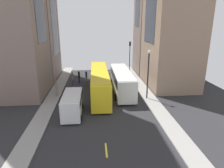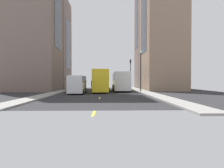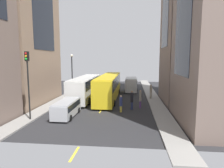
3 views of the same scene
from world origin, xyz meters
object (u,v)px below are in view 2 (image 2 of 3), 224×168
(pedestrian_crossing_near, at_px, (92,84))
(delivery_van_white, at_px, (77,83))
(car_silver_0, at_px, (117,84))
(pedestrian_waiting_curb, at_px, (85,84))
(traffic_light_near_corner, at_px, (130,68))
(city_bus_white, at_px, (121,80))
(pedestrian_walking_far, at_px, (80,84))
(pedestrian_crossing_mid, at_px, (66,84))
(streetcar_yellow, at_px, (102,79))

(pedestrian_crossing_near, bearing_deg, delivery_van_white, -135.08)
(car_silver_0, bearing_deg, pedestrian_waiting_curb, 27.76)
(pedestrian_waiting_curb, height_order, traffic_light_near_corner, traffic_light_near_corner)
(pedestrian_waiting_curb, xyz_separation_m, traffic_light_near_corner, (-9.91, -5.33, 3.44))
(pedestrian_waiting_curb, bearing_deg, pedestrian_crossing_near, -125.16)
(delivery_van_white, height_order, pedestrian_crossing_near, delivery_van_white)
(city_bus_white, distance_m, pedestrian_walking_far, 9.13)
(pedestrian_walking_far, bearing_deg, city_bus_white, 153.10)
(city_bus_white, bearing_deg, pedestrian_crossing_mid, 5.89)
(pedestrian_crossing_near, relative_size, pedestrian_waiting_curb, 0.85)
(pedestrian_crossing_mid, bearing_deg, pedestrian_crossing_near, 12.61)
(city_bus_white, bearing_deg, pedestrian_crossing_near, -49.34)
(streetcar_yellow, xyz_separation_m, car_silver_0, (-3.32, -9.66, -1.14))
(pedestrian_crossing_near, bearing_deg, car_silver_0, -18.24)
(delivery_van_white, relative_size, pedestrian_waiting_curb, 2.32)
(streetcar_yellow, bearing_deg, delivery_van_white, 64.16)
(city_bus_white, distance_m, pedestrian_waiting_curb, 8.74)
(streetcar_yellow, height_order, pedestrian_waiting_curb, streetcar_yellow)
(streetcar_yellow, distance_m, pedestrian_crossing_mid, 6.37)
(streetcar_yellow, distance_m, pedestrian_waiting_curb, 7.06)
(pedestrian_crossing_mid, relative_size, pedestrian_crossing_near, 1.08)
(pedestrian_crossing_mid, bearing_deg, city_bus_white, -43.40)
(car_silver_0, distance_m, pedestrian_walking_far, 9.00)
(pedestrian_waiting_curb, bearing_deg, city_bus_white, 151.21)
(delivery_van_white, xyz_separation_m, pedestrian_crossing_near, (-1.08, -14.24, -0.49))
(streetcar_yellow, xyz_separation_m, pedestrian_crossing_mid, (6.31, 0.24, -0.85))
(streetcar_yellow, height_order, traffic_light_near_corner, traffic_light_near_corner)
(delivery_van_white, distance_m, pedestrian_crossing_mid, 7.28)
(streetcar_yellow, distance_m, traffic_light_near_corner, 13.33)
(traffic_light_near_corner, bearing_deg, pedestrian_walking_far, 29.46)
(car_silver_0, xyz_separation_m, pedestrian_crossing_mid, (9.62, 9.90, 0.29))
(streetcar_yellow, distance_m, car_silver_0, 10.27)
(delivery_van_white, height_order, pedestrian_walking_far, delivery_van_white)
(pedestrian_waiting_curb, bearing_deg, car_silver_0, -143.38)
(delivery_van_white, xyz_separation_m, pedestrian_waiting_curb, (0.15, -12.96, -0.29))
(traffic_light_near_corner, bearing_deg, streetcar_yellow, 60.61)
(pedestrian_crossing_mid, bearing_deg, pedestrian_walking_far, 22.59)
(streetcar_yellow, xyz_separation_m, pedestrian_walking_far, (4.52, -5.23, -0.91))
(streetcar_yellow, distance_m, pedestrian_crossing_near, 7.76)
(car_silver_0, xyz_separation_m, pedestrian_waiting_curb, (6.80, 3.58, 0.24))
(city_bus_white, relative_size, delivery_van_white, 2.19)
(car_silver_0, bearing_deg, streetcar_yellow, 71.04)
(delivery_van_white, distance_m, pedestrian_waiting_curb, 12.97)
(pedestrian_walking_far, xyz_separation_m, pedestrian_crossing_near, (-2.26, -2.12, -0.19))
(pedestrian_crossing_near, bearing_deg, city_bus_white, -90.08)
(city_bus_white, xyz_separation_m, pedestrian_waiting_curb, (6.89, -5.31, -0.78))
(pedestrian_crossing_near, bearing_deg, streetcar_yellow, -113.68)
(pedestrian_crossing_near, bearing_deg, pedestrian_crossing_mid, -158.84)
(pedestrian_crossing_near, bearing_deg, pedestrian_waiting_curb, -174.75)
(city_bus_white, xyz_separation_m, traffic_light_near_corner, (-3.02, -10.64, 2.66))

